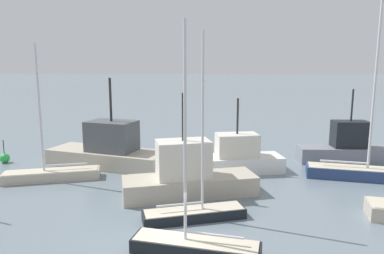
{
  "coord_description": "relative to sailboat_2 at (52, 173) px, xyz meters",
  "views": [
    {
      "loc": [
        1.67,
        -13.4,
        7.19
      ],
      "look_at": [
        0.0,
        15.19,
        2.23
      ],
      "focal_mm": 33.14,
      "sensor_mm": 36.0,
      "label": 1
    }
  ],
  "objects": [
    {
      "name": "ground_plane",
      "position": [
        8.5,
        -7.74,
        -0.45
      ],
      "size": [
        600.0,
        600.0,
        0.0
      ],
      "primitive_type": "plane",
      "color": "slate"
    },
    {
      "name": "sailboat_2",
      "position": [
        0.0,
        0.0,
        0.0
      ],
      "size": [
        6.0,
        2.93,
        8.53
      ],
      "rotation": [
        0.0,
        0.0,
        3.43
      ],
      "color": "#BCB29E",
      "rests_on": "ground_plane"
    },
    {
      "name": "sailboat_3",
      "position": [
        9.37,
        -5.34,
        -0.03
      ],
      "size": [
        5.0,
        2.55,
        8.71
      ],
      "rotation": [
        0.0,
        0.0,
        0.3
      ],
      "color": "black",
      "rests_on": "ground_plane"
    },
    {
      "name": "sailboat_5",
      "position": [
        9.56,
        -8.5,
        -0.01
      ],
      "size": [
        5.14,
        2.1,
        8.82
      ],
      "rotation": [
        0.0,
        0.0,
        2.95
      ],
      "color": "black",
      "rests_on": "ground_plane"
    },
    {
      "name": "sailboat_7",
      "position": [
        19.6,
        1.36,
        0.15
      ],
      "size": [
        6.58,
        2.72,
        12.51
      ],
      "rotation": [
        0.0,
        0.0,
        -0.19
      ],
      "color": "navy",
      "rests_on": "ground_plane"
    },
    {
      "name": "fishing_boat_0",
      "position": [
        8.81,
        -2.15,
        0.66
      ],
      "size": [
        7.81,
        4.31,
        5.76
      ],
      "rotation": [
        0.0,
        0.0,
        3.43
      ],
      "color": "#BCB29E",
      "rests_on": "ground_plane"
    },
    {
      "name": "fishing_boat_1",
      "position": [
        11.63,
        2.55,
        0.49
      ],
      "size": [
        7.21,
        3.47,
        5.06
      ],
      "rotation": [
        0.0,
        0.0,
        0.18
      ],
      "color": "white",
      "rests_on": "ground_plane"
    },
    {
      "name": "fishing_boat_2",
      "position": [
        20.24,
        5.51,
        0.64
      ],
      "size": [
        6.84,
        2.13,
        5.52
      ],
      "rotation": [
        0.0,
        0.0,
        0.03
      ],
      "color": "gray",
      "rests_on": "ground_plane"
    },
    {
      "name": "fishing_boat_3",
      "position": [
        2.72,
        3.44,
        0.71
      ],
      "size": [
        9.22,
        5.26,
        6.37
      ],
      "rotation": [
        0.0,
        0.0,
        -0.29
      ],
      "color": "#BCB29E",
      "rests_on": "ground_plane"
    },
    {
      "name": "channel_buoy_1",
      "position": [
        -5.38,
        3.76,
        -0.09
      ],
      "size": [
        0.72,
        0.72,
        1.74
      ],
      "color": "green",
      "rests_on": "ground_plane"
    }
  ]
}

